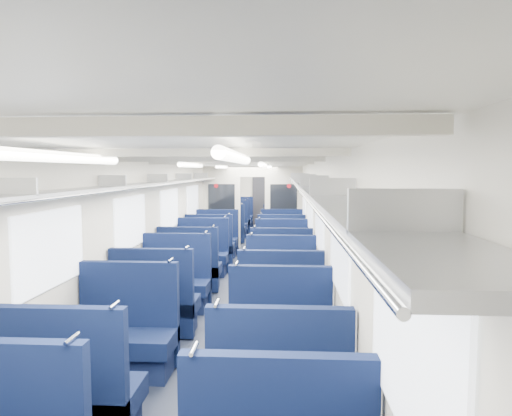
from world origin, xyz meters
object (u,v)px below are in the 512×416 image
at_px(seat_19, 282,241).
at_px(seat_17, 282,249).
at_px(seat_12, 190,270).
at_px(seat_23, 282,226).
at_px(end_door, 262,200).
at_px(seat_13, 281,272).
at_px(seat_25, 282,222).
at_px(seat_6, 126,338).
at_px(seat_18, 217,241).
at_px(seat_14, 202,257).
at_px(seat_24, 235,222).
at_px(seat_9, 281,310).
at_px(seat_27, 282,219).
at_px(seat_20, 227,230).
at_px(seat_8, 155,307).
at_px(bulkhead, 253,204).
at_px(seat_15, 281,259).
at_px(seat_21, 282,231).
at_px(seat_10, 175,286).
at_px(seat_5, 279,402).
at_px(seat_16, 210,248).
at_px(seat_7, 280,346).
at_px(seat_4, 66,402).
at_px(seat_11, 281,289).
at_px(seat_22, 231,226).

bearing_deg(seat_19, seat_17, -90.00).
distance_m(seat_12, seat_23, 6.85).
relative_size(end_door, seat_13, 1.65).
bearing_deg(seat_17, seat_25, 90.00).
bearing_deg(seat_6, seat_23, 80.59).
bearing_deg(seat_19, seat_18, -173.14).
relative_size(seat_14, seat_18, 1.00).
xyz_separation_m(seat_18, seat_19, (1.66, 0.20, 0.00)).
bearing_deg(seat_24, seat_12, -90.00).
xyz_separation_m(seat_9, seat_27, (0.00, 11.12, 0.00)).
bearing_deg(seat_6, seat_20, 90.00).
distance_m(seat_8, seat_27, 11.21).
distance_m(seat_12, seat_17, 2.90).
distance_m(seat_20, seat_25, 2.87).
distance_m(bulkhead, seat_9, 7.07).
bearing_deg(end_door, seat_17, -84.04).
bearing_deg(seat_6, seat_12, 90.00).
xyz_separation_m(seat_15, seat_21, (0.00, 4.27, 0.00)).
distance_m(seat_10, seat_17, 3.86).
relative_size(seat_5, seat_12, 1.00).
height_order(seat_16, seat_23, same).
height_order(seat_7, seat_12, same).
relative_size(seat_5, seat_24, 1.00).
relative_size(seat_4, seat_9, 1.00).
distance_m(bulkhead, seat_10, 5.94).
distance_m(seat_5, seat_25, 12.48).
xyz_separation_m(seat_14, seat_20, (0.00, 4.24, 0.00)).
relative_size(seat_19, seat_27, 1.00).
bearing_deg(seat_13, seat_11, -90.00).
bearing_deg(seat_14, seat_6, -90.00).
bearing_deg(seat_16, seat_7, -74.03).
bearing_deg(seat_23, seat_5, -90.00).
bearing_deg(seat_21, seat_4, -99.30).
relative_size(bulkhead, seat_22, 2.31).
bearing_deg(seat_18, seat_23, 63.23).
bearing_deg(seat_7, seat_22, 99.28).
relative_size(seat_6, seat_27, 1.00).
distance_m(seat_6, seat_12, 3.37).
bearing_deg(seat_9, seat_15, 90.00).
relative_size(seat_19, seat_25, 1.00).
xyz_separation_m(seat_7, seat_16, (-1.66, 5.80, 0.00)).
bearing_deg(seat_25, seat_14, -104.14).
height_order(seat_10, seat_16, same).
distance_m(seat_4, seat_13, 4.95).
bearing_deg(seat_19, seat_14, -126.08).
xyz_separation_m(seat_11, seat_12, (-1.66, 1.22, 0.00)).
bearing_deg(end_door, seat_20, -99.80).
distance_m(seat_24, seat_27, 1.99).
bearing_deg(seat_20, seat_22, 90.00).
distance_m(seat_24, seat_25, 1.66).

